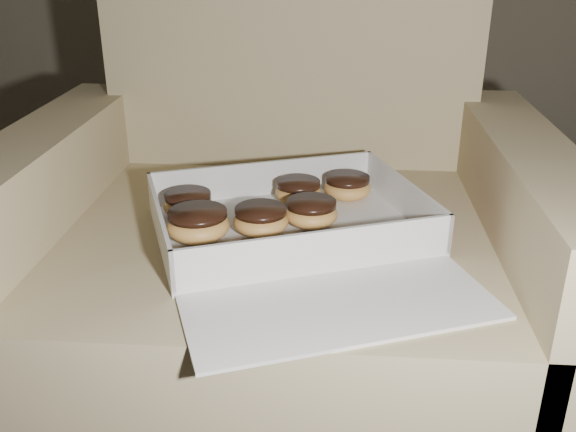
{
  "coord_description": "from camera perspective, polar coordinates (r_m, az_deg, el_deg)",
  "views": [
    {
      "loc": [
        0.7,
        0.01,
        0.85
      ],
      "look_at": [
        0.63,
        0.92,
        0.45
      ],
      "focal_mm": 40.0,
      "sensor_mm": 36.0,
      "label": 1
    }
  ],
  "objects": [
    {
      "name": "donut_c",
      "position": [
        1.05,
        -8.87,
        1.1
      ],
      "size": [
        0.08,
        0.08,
        0.04
      ],
      "color": "gold",
      "rests_on": "bakery_box"
    },
    {
      "name": "donut_b",
      "position": [
        0.98,
        -2.44,
        -0.32
      ],
      "size": [
        0.08,
        0.08,
        0.04
      ],
      "color": "gold",
      "rests_on": "bakery_box"
    },
    {
      "name": "donut_f",
      "position": [
        1.11,
        5.29,
        2.63
      ],
      "size": [
        0.08,
        0.08,
        0.04
      ],
      "color": "gold",
      "rests_on": "bakery_box"
    },
    {
      "name": "donut_a",
      "position": [
        1.0,
        2.08,
        0.35
      ],
      "size": [
        0.08,
        0.08,
        0.04
      ],
      "color": "gold",
      "rests_on": "bakery_box"
    },
    {
      "name": "donut_e",
      "position": [
        1.09,
        0.92,
        2.23
      ],
      "size": [
        0.08,
        0.08,
        0.04
      ],
      "color": "gold",
      "rests_on": "bakery_box"
    },
    {
      "name": "crumb_a",
      "position": [
        1.0,
        5.96,
        -1.15
      ],
      "size": [
        0.01,
        0.01,
        0.0
      ],
      "primitive_type": "ellipsoid",
      "color": "black",
      "rests_on": "bakery_box"
    },
    {
      "name": "donut_d",
      "position": [
        0.97,
        -8.0,
        -0.71
      ],
      "size": [
        0.09,
        0.09,
        0.05
      ],
      "color": "gold",
      "rests_on": "bakery_box"
    },
    {
      "name": "crumb_b",
      "position": [
        0.98,
        10.14,
        -1.87
      ],
      "size": [
        0.01,
        0.01,
        0.0
      ],
      "primitive_type": "ellipsoid",
      "color": "black",
      "rests_on": "bakery_box"
    },
    {
      "name": "armchair",
      "position": [
        1.15,
        -0.6,
        -5.04
      ],
      "size": [
        0.9,
        0.76,
        0.94
      ],
      "color": "tan",
      "rests_on": "floor"
    },
    {
      "name": "bakery_box",
      "position": [
        0.97,
        0.9,
        -1.73
      ],
      "size": [
        0.54,
        0.58,
        0.07
      ],
      "rotation": [
        0.0,
        0.0,
        0.36
      ],
      "color": "silver",
      "rests_on": "armchair"
    },
    {
      "name": "crumb_c",
      "position": [
        0.98,
        5.41,
        -1.74
      ],
      "size": [
        0.01,
        0.01,
        0.0
      ],
      "primitive_type": "ellipsoid",
      "color": "black",
      "rests_on": "bakery_box"
    }
  ]
}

